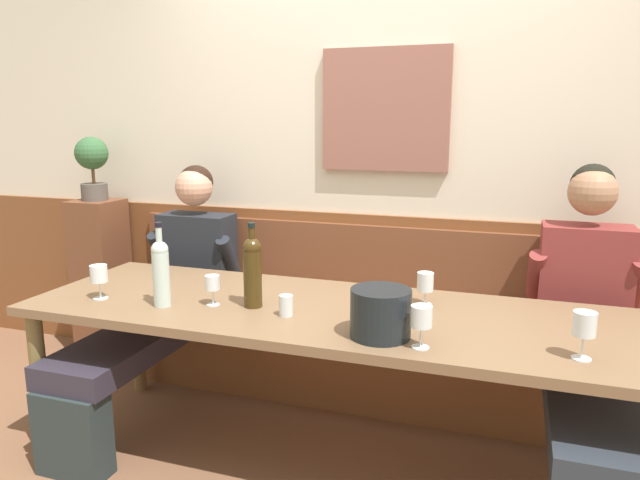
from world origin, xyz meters
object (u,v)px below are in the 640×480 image
person_center_left_seat (589,328)px  wine_glass_mid_left (212,284)px  wine_bottle_green_tall (161,271)px  wine_glass_near_bucket (99,275)px  water_tumbler_right (286,305)px  wine_glass_left_end (421,319)px  ice_bucket (381,313)px  wine_bottle_clear_water (252,270)px  person_center_right_seat (164,292)px  wall_bench (366,349)px  potted_plant (92,163)px  wine_glass_mid_right (584,326)px  wine_glass_center_front (425,283)px  dining_table (328,324)px

person_center_left_seat → wine_glass_mid_left: person_center_left_seat is taller
wine_bottle_green_tall → wine_glass_near_bucket: size_ratio=2.37×
water_tumbler_right → wine_bottle_green_tall: bearing=-174.3°
wine_bottle_green_tall → wine_glass_left_end: bearing=-5.7°
wine_glass_left_end → wine_bottle_green_tall: bearing=174.3°
ice_bucket → wine_bottle_clear_water: wine_bottle_clear_water is taller
wine_glass_mid_left → water_tumbler_right: (0.35, -0.02, -0.05)m
person_center_right_seat → person_center_left_seat: (2.08, 0.03, 0.03)m
wall_bench → wine_glass_near_bucket: wall_bench is taller
wine_glass_mid_left → water_tumbler_right: size_ratio=1.53×
wine_bottle_clear_water → wine_glass_left_end: wine_bottle_clear_water is taller
wine_glass_left_end → potted_plant: size_ratio=0.39×
wine_glass_mid_left → water_tumbler_right: bearing=-3.9°
person_center_right_seat → wine_glass_mid_right: bearing=-15.3°
wine_glass_center_front → ice_bucket: bearing=-102.7°
person_center_right_seat → person_center_left_seat: size_ratio=0.96×
wine_glass_left_end → wine_glass_mid_right: wine_glass_mid_right is taller
dining_table → wine_glass_mid_left: wine_glass_mid_left is taller
person_center_left_seat → potted_plant: potted_plant is taller
wine_bottle_clear_water → wine_glass_near_bucket: bearing=-170.3°
wine_bottle_green_tall → wine_glass_mid_right: 1.65m
ice_bucket → wine_glass_mid_left: 0.78m
wine_bottle_green_tall → wall_bench: bearing=52.0°
person_center_left_seat → potted_plant: 2.91m
dining_table → wall_bench: bearing=90.0°
dining_table → wine_glass_center_front: (0.38, 0.19, 0.17)m
person_center_left_seat → water_tumbler_right: (-1.19, -0.48, 0.13)m
ice_bucket → wine_bottle_clear_water: bearing=164.1°
wine_glass_near_bucket → wine_glass_mid_left: (0.52, 0.08, -0.02)m
wine_glass_near_bucket → ice_bucket: bearing=-2.2°
person_center_left_seat → potted_plant: size_ratio=3.37×
water_tumbler_right → wine_glass_mid_left: bearing=176.1°
potted_plant → wine_bottle_clear_water: bearing=-28.6°
wine_glass_near_bucket → water_tumbler_right: (0.88, 0.06, -0.07)m
wine_bottle_clear_water → wine_glass_near_bucket: wine_bottle_clear_water is taller
dining_table → wine_glass_center_front: 0.46m
ice_bucket → wine_glass_near_bucket: size_ratio=1.46×
wine_glass_mid_left → wine_glass_center_front: wine_glass_center_front is taller
wine_glass_near_bucket → wine_glass_center_front: 1.44m
person_center_left_seat → wine_glass_near_bucket: bearing=-165.5°
wine_glass_mid_left → wine_glass_center_front: size_ratio=0.93×
person_center_left_seat → wine_glass_near_bucket: person_center_left_seat is taller
wine_glass_left_end → water_tumbler_right: (-0.57, 0.17, -0.06)m
water_tumbler_right → wine_glass_left_end: bearing=-16.3°
wine_bottle_green_tall → wine_glass_mid_right: size_ratio=2.21×
wine_bottle_green_tall → wine_glass_mid_left: 0.22m
wall_bench → wine_glass_near_bucket: size_ratio=19.02×
wine_glass_center_front → wine_glass_mid_right: 0.72m
wine_glass_center_front → wine_glass_mid_right: size_ratio=0.86×
wine_bottle_clear_water → person_center_right_seat: bearing=151.3°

